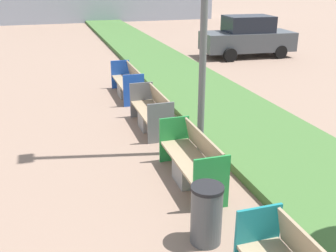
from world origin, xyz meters
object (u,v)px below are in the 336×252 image
at_px(bench_grey_frame, 152,114).
at_px(parked_car_distant, 247,37).
at_px(litter_bin, 206,214).
at_px(bench_blue_frame, 128,85).
at_px(bench_green_frame, 192,164).

relative_size(bench_grey_frame, parked_car_distant, 0.44).
relative_size(litter_bin, parked_car_distant, 0.21).
bearing_deg(bench_blue_frame, litter_bin, -93.24).
relative_size(bench_grey_frame, litter_bin, 2.13).
xyz_separation_m(bench_grey_frame, bench_blue_frame, (0.00, 2.91, 0.01)).
relative_size(bench_blue_frame, parked_car_distant, 0.49).
xyz_separation_m(bench_green_frame, bench_grey_frame, (-0.00, 2.85, -0.00)).
distance_m(bench_grey_frame, litter_bin, 4.57).
xyz_separation_m(bench_green_frame, litter_bin, (-0.42, -1.69, 0.08)).
distance_m(bench_blue_frame, parked_car_distant, 8.16).
bearing_deg(parked_car_distant, bench_blue_frame, -140.38).
bearing_deg(parked_car_distant, bench_green_frame, -118.20).
bearing_deg(litter_bin, bench_grey_frame, 84.73).
bearing_deg(bench_green_frame, parked_car_distant, 57.77).
relative_size(bench_grey_frame, bench_blue_frame, 0.90).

